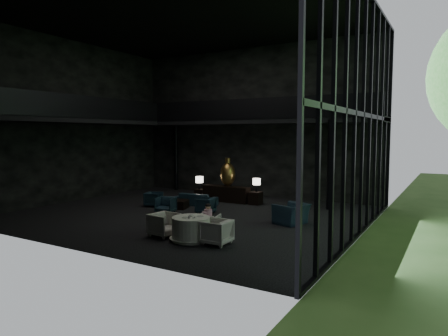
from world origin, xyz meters
The scene contains 35 objects.
floor centered at (0.00, 0.00, 0.00)m, with size 14.00×12.00×0.02m, color black.
ceiling centered at (0.00, 0.00, 8.00)m, with size 14.00×12.00×0.02m, color black.
wall_back centered at (0.00, 6.00, 4.00)m, with size 14.00×0.04×8.00m, color black.
wall_front centered at (0.00, -6.00, 4.00)m, with size 14.00×0.04×8.00m, color black.
wall_left centered at (-7.00, 0.00, 4.00)m, with size 0.04×12.00×8.00m, color black.
curtain_wall centered at (6.95, 0.00, 4.00)m, with size 0.20×12.00×8.00m, color black, non-canonical shape.
mezzanine_left centered at (-6.00, 0.00, 4.00)m, with size 2.00×12.00×0.25m, color black.
mezzanine_back centered at (1.00, 5.00, 4.00)m, with size 12.00×2.00×0.25m, color black.
railing_left centered at (-5.00, 0.00, 4.60)m, with size 0.06×12.00×1.00m, color black.
railing_back centered at (1.00, 4.00, 4.60)m, with size 12.00×0.06×1.00m, color black.
column_nw centered at (-5.00, 5.70, 2.00)m, with size 0.24×0.24×4.00m, color black.
column_ne centered at (4.80, 4.00, 2.00)m, with size 0.24×0.24×4.00m, color black.
console centered at (-0.20, 3.46, 0.39)m, with size 2.44×0.56×0.78m, color black.
bronze_urn centered at (-0.20, 3.61, 1.38)m, with size 0.75×0.75×1.41m.
side_table_left centered at (-1.80, 3.54, 0.26)m, with size 0.47×0.47×0.51m, color black.
table_lamp_left centered at (-1.80, 3.46, 0.99)m, with size 0.40×0.40×0.67m.
side_table_right centered at (1.40, 3.49, 0.30)m, with size 0.55×0.55×0.61m, color black.
table_lamp_right centered at (1.40, 3.61, 1.06)m, with size 0.38×0.38×0.63m.
sofa centered at (-0.96, 1.94, 0.36)m, with size 1.87×0.55×0.73m, color #16232F.
lounge_armchair_west centered at (-2.50, 0.65, 0.35)m, with size 0.67×0.63×0.69m, color black.
lounge_armchair_east centered at (0.49, 0.50, 0.34)m, with size 0.67×0.63×0.69m, color navy.
lounge_armchair_south centered at (-1.01, -0.32, 0.37)m, with size 0.71×0.66×0.73m, color #1C2B33.
window_armchair centered at (4.39, 0.41, 0.55)m, with size 1.27×0.82×1.11m, color #1D2D4C.
coffee_table centered at (-1.21, 0.79, 0.19)m, with size 0.85×0.85×0.38m, color black.
dining_table centered at (2.47, -3.41, 0.33)m, with size 1.37×1.37×0.75m.
dining_chair_north centered at (2.45, -2.33, 0.33)m, with size 0.65×0.61×0.66m, color beige.
dining_chair_east centered at (3.39, -3.37, 0.45)m, with size 0.88×0.82×0.90m, color #BCBCBC.
dining_chair_west centered at (1.40, -3.42, 0.46)m, with size 0.89×0.84×0.92m, color silver.
child centered at (2.48, -2.41, 0.74)m, with size 0.27×0.27×0.58m.
plate_a centered at (2.38, -3.58, 0.76)m, with size 0.22×0.22×0.01m, color white.
plate_b centered at (2.69, -3.21, 0.76)m, with size 0.23×0.23×0.02m, color white.
saucer centered at (2.65, -3.49, 0.76)m, with size 0.13×0.13×0.01m, color white.
coffee_cup centered at (2.68, -3.49, 0.79)m, with size 0.07×0.07×0.05m, color white.
cereal_bowl centered at (2.45, -3.36, 0.79)m, with size 0.15×0.15×0.08m, color white.
cream_pot centered at (2.54, -3.61, 0.79)m, with size 0.06×0.06×0.08m, color #99999E.
Camera 1 is at (9.64, -13.61, 3.36)m, focal length 32.00 mm.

